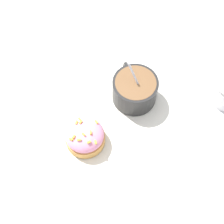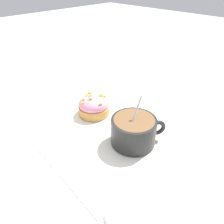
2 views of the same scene
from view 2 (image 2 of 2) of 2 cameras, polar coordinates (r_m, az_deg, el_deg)
The scene contains 5 objects.
ground_plane at distance 0.51m, azimuth 0.10°, elevation -3.77°, with size 3.00×3.00×0.00m, color #B2B2B7.
paper_napkin at distance 0.51m, azimuth 0.10°, elevation -3.63°, with size 0.34×0.35×0.00m.
coffee_cup at distance 0.44m, azimuth 5.77°, elevation -4.65°, with size 0.09×0.10×0.10m.
frosted_pastry at distance 0.54m, azimuth -4.73°, elevation 1.68°, with size 0.08×0.08×0.05m.
sugar_bowl at distance 0.32m, azimuth 4.74°, elevation -26.87°, with size 0.07×0.07×0.07m.
Camera 2 is at (-0.28, 0.29, 0.31)m, focal length 35.00 mm.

